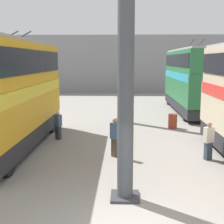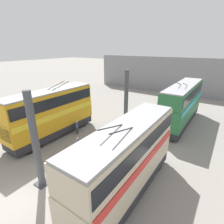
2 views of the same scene
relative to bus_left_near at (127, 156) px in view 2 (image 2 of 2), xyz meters
name	(u,v)px [view 2 (image 2 of 2)]	position (x,y,z in m)	size (l,w,h in m)	color
ground_plane	(14,203)	(-4.91, 5.38, -2.84)	(240.00, 240.00, 0.00)	gray
depot_back_wall	(174,76)	(29.09, 5.38, 0.89)	(0.50, 36.00, 7.46)	gray
support_column_near	(36,143)	(-2.80, 5.38, 0.52)	(0.88, 0.88, 6.97)	#42474C
support_column_far	(126,100)	(9.20, 5.38, 0.52)	(0.88, 0.88, 6.97)	#42474C
bus_left_near	(127,156)	(0.00, 0.00, 0.00)	(9.90, 2.54, 5.61)	black
bus_left_far	(182,102)	(13.87, 0.00, 0.08)	(11.27, 2.54, 5.75)	black
bus_right_far	(51,111)	(2.54, 10.77, 0.10)	(10.13, 2.54, 5.79)	black
person_by_right_row	(77,127)	(4.36, 8.96, -2.02)	(0.46, 0.47, 1.57)	#2D2D33
person_aisle_midway	(78,146)	(1.38, 5.80, -1.91)	(0.46, 0.47, 1.76)	#473D33
person_by_left_row	(113,163)	(1.10, 1.80, -1.98)	(0.41, 0.48, 1.64)	#384251
oil_drum	(142,135)	(7.42, 2.33, -2.39)	(0.57, 0.57, 0.91)	#933828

